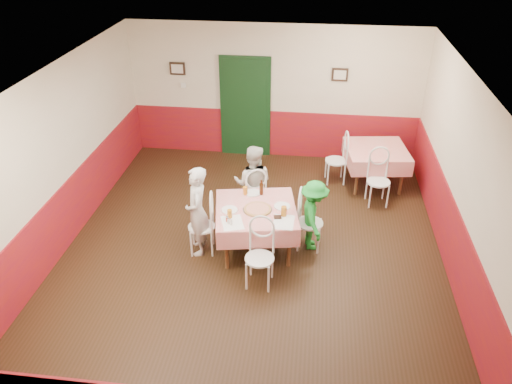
# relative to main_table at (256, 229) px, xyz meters

# --- Properties ---
(floor) EXTENTS (7.00, 7.00, 0.00)m
(floor) POSITION_rel_main_table_xyz_m (-0.05, -0.05, -0.38)
(floor) COLOR black
(floor) RESTS_ON ground
(ceiling) EXTENTS (7.00, 7.00, 0.00)m
(ceiling) POSITION_rel_main_table_xyz_m (-0.05, -0.05, 2.42)
(ceiling) COLOR white
(ceiling) RESTS_ON back_wall
(back_wall) EXTENTS (6.00, 0.10, 2.80)m
(back_wall) POSITION_rel_main_table_xyz_m (-0.05, 3.45, 1.02)
(back_wall) COLOR beige
(back_wall) RESTS_ON ground
(front_wall) EXTENTS (6.00, 0.10, 2.80)m
(front_wall) POSITION_rel_main_table_xyz_m (-0.05, -3.55, 1.02)
(front_wall) COLOR beige
(front_wall) RESTS_ON ground
(left_wall) EXTENTS (0.10, 7.00, 2.80)m
(left_wall) POSITION_rel_main_table_xyz_m (-3.05, -0.05, 1.02)
(left_wall) COLOR beige
(left_wall) RESTS_ON ground
(right_wall) EXTENTS (0.10, 7.00, 2.80)m
(right_wall) POSITION_rel_main_table_xyz_m (2.95, -0.05, 1.02)
(right_wall) COLOR beige
(right_wall) RESTS_ON ground
(wainscot_back) EXTENTS (6.00, 0.03, 1.00)m
(wainscot_back) POSITION_rel_main_table_xyz_m (-0.05, 3.43, 0.12)
(wainscot_back) COLOR maroon
(wainscot_back) RESTS_ON ground
(wainscot_left) EXTENTS (0.03, 7.00, 1.00)m
(wainscot_left) POSITION_rel_main_table_xyz_m (-3.03, -0.05, 0.12)
(wainscot_left) COLOR maroon
(wainscot_left) RESTS_ON ground
(wainscot_right) EXTENTS (0.03, 7.00, 1.00)m
(wainscot_right) POSITION_rel_main_table_xyz_m (2.94, -0.05, 0.12)
(wainscot_right) COLOR maroon
(wainscot_right) RESTS_ON ground
(door) EXTENTS (0.96, 0.06, 2.10)m
(door) POSITION_rel_main_table_xyz_m (-0.65, 3.40, 0.68)
(door) COLOR black
(door) RESTS_ON ground
(picture_left) EXTENTS (0.32, 0.03, 0.26)m
(picture_left) POSITION_rel_main_table_xyz_m (-2.05, 3.40, 1.48)
(picture_left) COLOR black
(picture_left) RESTS_ON back_wall
(picture_right) EXTENTS (0.32, 0.03, 0.26)m
(picture_right) POSITION_rel_main_table_xyz_m (1.25, 3.40, 1.48)
(picture_right) COLOR black
(picture_right) RESTS_ON back_wall
(thermostat) EXTENTS (0.10, 0.03, 0.10)m
(thermostat) POSITION_rel_main_table_xyz_m (-1.95, 3.40, 1.12)
(thermostat) COLOR white
(thermostat) RESTS_ON back_wall
(main_table) EXTENTS (1.42, 1.42, 0.77)m
(main_table) POSITION_rel_main_table_xyz_m (0.00, 0.00, 0.00)
(main_table) COLOR red
(main_table) RESTS_ON ground
(second_table) EXTENTS (1.26, 1.26, 0.77)m
(second_table) POSITION_rel_main_table_xyz_m (2.03, 2.38, 0.00)
(second_table) COLOR red
(second_table) RESTS_ON ground
(chair_left) EXTENTS (0.48, 0.48, 0.90)m
(chair_left) POSITION_rel_main_table_xyz_m (-0.84, -0.15, 0.08)
(chair_left) COLOR white
(chair_left) RESTS_ON ground
(chair_right) EXTENTS (0.45, 0.45, 0.90)m
(chair_right) POSITION_rel_main_table_xyz_m (0.84, 0.15, 0.08)
(chair_right) COLOR white
(chair_right) RESTS_ON ground
(chair_far) EXTENTS (0.56, 0.56, 0.90)m
(chair_far) POSITION_rel_main_table_xyz_m (-0.15, 0.84, 0.08)
(chair_far) COLOR white
(chair_far) RESTS_ON ground
(chair_near) EXTENTS (0.45, 0.45, 0.90)m
(chair_near) POSITION_rel_main_table_xyz_m (0.15, -0.84, 0.08)
(chair_near) COLOR white
(chair_near) RESTS_ON ground
(chair_second_a) EXTENTS (0.47, 0.47, 0.90)m
(chair_second_a) POSITION_rel_main_table_xyz_m (1.28, 2.38, 0.08)
(chair_second_a) COLOR white
(chair_second_a) RESTS_ON ground
(chair_second_b) EXTENTS (0.47, 0.47, 0.90)m
(chair_second_b) POSITION_rel_main_table_xyz_m (2.03, 1.63, 0.08)
(chair_second_b) COLOR white
(chair_second_b) RESTS_ON ground
(pizza) EXTENTS (0.49, 0.49, 0.03)m
(pizza) POSITION_rel_main_table_xyz_m (0.03, -0.04, 0.40)
(pizza) COLOR #B74723
(pizza) RESTS_ON main_table
(plate_left) EXTENTS (0.29, 0.29, 0.01)m
(plate_left) POSITION_rel_main_table_xyz_m (-0.39, -0.10, 0.39)
(plate_left) COLOR white
(plate_left) RESTS_ON main_table
(plate_right) EXTENTS (0.29, 0.29, 0.01)m
(plate_right) POSITION_rel_main_table_xyz_m (0.39, 0.10, 0.39)
(plate_right) COLOR white
(plate_right) RESTS_ON main_table
(plate_far) EXTENTS (0.29, 0.29, 0.01)m
(plate_far) POSITION_rel_main_table_xyz_m (-0.10, 0.44, 0.39)
(plate_far) COLOR white
(plate_far) RESTS_ON main_table
(glass_a) EXTENTS (0.08, 0.08, 0.13)m
(glass_a) POSITION_rel_main_table_xyz_m (-0.36, -0.30, 0.45)
(glass_a) COLOR #BF7219
(glass_a) RESTS_ON main_table
(glass_b) EXTENTS (0.10, 0.10, 0.16)m
(glass_b) POSITION_rel_main_table_xyz_m (0.44, -0.15, 0.46)
(glass_b) COLOR #BF7219
(glass_b) RESTS_ON main_table
(glass_c) EXTENTS (0.09, 0.09, 0.14)m
(glass_c) POSITION_rel_main_table_xyz_m (-0.22, 0.39, 0.45)
(glass_c) COLOR #BF7219
(glass_c) RESTS_ON main_table
(beer_bottle) EXTENTS (0.07, 0.07, 0.23)m
(beer_bottle) POSITION_rel_main_table_xyz_m (0.03, 0.43, 0.50)
(beer_bottle) COLOR #381C0A
(beer_bottle) RESTS_ON main_table
(shaker_a) EXTENTS (0.04, 0.04, 0.09)m
(shaker_a) POSITION_rel_main_table_xyz_m (-0.35, -0.47, 0.43)
(shaker_a) COLOR silver
(shaker_a) RESTS_ON main_table
(shaker_b) EXTENTS (0.04, 0.04, 0.09)m
(shaker_b) POSITION_rel_main_table_xyz_m (-0.30, -0.50, 0.43)
(shaker_b) COLOR silver
(shaker_b) RESTS_ON main_table
(shaker_c) EXTENTS (0.04, 0.04, 0.09)m
(shaker_c) POSITION_rel_main_table_xyz_m (-0.38, -0.41, 0.43)
(shaker_c) COLOR #B23319
(shaker_c) RESTS_ON main_table
(menu_left) EXTENTS (0.41, 0.47, 0.00)m
(menu_left) POSITION_rel_main_table_xyz_m (-0.30, -0.44, 0.39)
(menu_left) COLOR white
(menu_left) RESTS_ON main_table
(menu_right) EXTENTS (0.31, 0.41, 0.00)m
(menu_right) POSITION_rel_main_table_xyz_m (0.45, -0.33, 0.39)
(menu_right) COLOR white
(menu_right) RESTS_ON main_table
(wallet) EXTENTS (0.12, 0.11, 0.02)m
(wallet) POSITION_rel_main_table_xyz_m (0.35, -0.22, 0.40)
(wallet) COLOR black
(wallet) RESTS_ON main_table
(diner_left) EXTENTS (0.47, 0.60, 1.47)m
(diner_left) POSITION_rel_main_table_xyz_m (-0.89, -0.16, 0.36)
(diner_left) COLOR gray
(diner_left) RESTS_ON ground
(diner_far) EXTENTS (0.69, 0.55, 1.38)m
(diner_far) POSITION_rel_main_table_xyz_m (-0.16, 0.89, 0.32)
(diner_far) COLOR gray
(diner_far) RESTS_ON ground
(diner_right) EXTENTS (0.57, 0.83, 1.19)m
(diner_right) POSITION_rel_main_table_xyz_m (0.89, 0.16, 0.22)
(diner_right) COLOR gray
(diner_right) RESTS_ON ground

